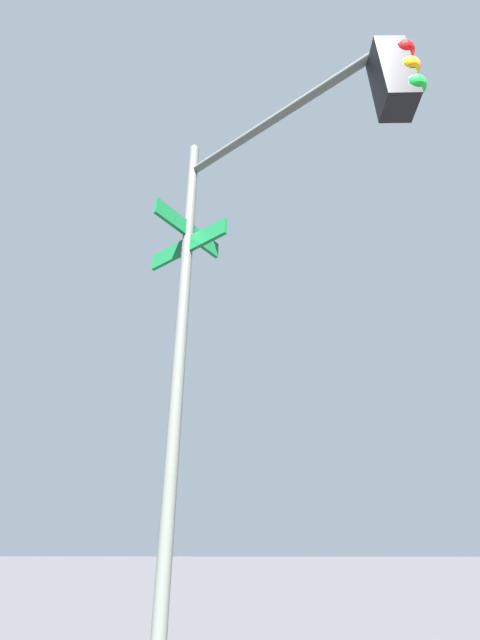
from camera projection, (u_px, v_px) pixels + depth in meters
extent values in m
cylinder|color=#474C47|center=(178.00, 372.00, 3.95)|extent=(0.12, 0.12, 6.03)
cylinder|color=#474C47|center=(275.00, 119.00, 4.53)|extent=(1.50, 1.99, 0.09)
cube|color=black|center=(392.00, 79.00, 3.67)|extent=(0.28, 0.28, 0.80)
sphere|color=red|center=(404.00, 51.00, 3.71)|extent=(0.18, 0.18, 0.18)
sphere|color=orange|center=(410.00, 68.00, 3.59)|extent=(0.18, 0.18, 0.18)
sphere|color=green|center=(415.00, 86.00, 3.47)|extent=(0.18, 0.18, 0.18)
cube|color=#0F5128|center=(187.00, 245.00, 4.64)|extent=(0.68, 0.91, 0.20)
cube|color=#0F5128|center=(189.00, 230.00, 4.74)|extent=(0.83, 0.62, 0.20)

